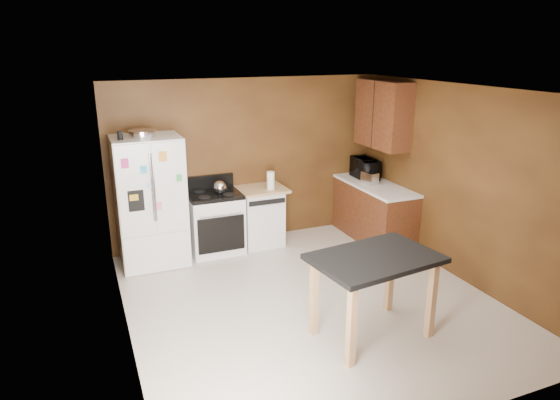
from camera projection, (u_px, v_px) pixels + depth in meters
floor at (310, 301)px, 6.03m from camera, size 4.50×4.50×0.00m
ceiling at (314, 90)px, 5.28m from camera, size 4.50×4.50×0.00m
wall_back at (248, 161)px, 7.64m from camera, size 4.20×0.00×4.20m
wall_front at (445, 288)px, 3.67m from camera, size 4.20×0.00×4.20m
wall_left at (119, 227)px, 4.89m from camera, size 0.00×4.50×4.50m
wall_right at (459, 184)px, 6.42m from camera, size 0.00×4.50×4.50m
roasting_pan at (142, 133)px, 6.54m from camera, size 0.35×0.35×0.09m
pen_cup at (120, 136)px, 6.33m from camera, size 0.07×0.07×0.11m
kettle at (220, 187)px, 7.18m from camera, size 0.19×0.19×0.19m
paper_towel at (271, 180)px, 7.42m from camera, size 0.15×0.15×0.27m
green_canister at (271, 183)px, 7.59m from camera, size 0.12×0.12×0.10m
toaster at (370, 178)px, 7.68m from camera, size 0.20×0.27×0.18m
microwave at (365, 169)px, 8.00m from camera, size 0.39×0.55×0.29m
refrigerator at (150, 202)px, 6.84m from camera, size 0.90×0.80×1.80m
gas_range at (215, 222)px, 7.35m from camera, size 0.76×0.68×1.10m
dishwasher at (260, 216)px, 7.64m from camera, size 0.78×0.63×0.89m
right_cabinets at (377, 183)px, 7.73m from camera, size 0.63×1.58×2.45m
island at (374, 268)px, 5.10m from camera, size 1.36×1.00×0.91m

